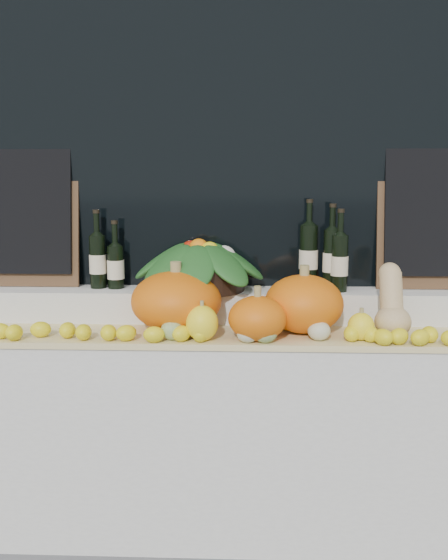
# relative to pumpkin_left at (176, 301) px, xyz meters

# --- Properties ---
(storefront_facade) EXTENTS (7.00, 0.94, 4.50)m
(storefront_facade) POSITION_rel_pumpkin_left_xyz_m (0.20, 0.79, 1.22)
(storefront_facade) COLOR beige
(storefront_facade) RESTS_ON ground
(display_sill) EXTENTS (2.30, 0.55, 0.88)m
(display_sill) POSITION_rel_pumpkin_left_xyz_m (0.20, 0.07, -0.59)
(display_sill) COLOR silver
(display_sill) RESTS_ON ground
(rear_tier) EXTENTS (2.30, 0.25, 0.16)m
(rear_tier) POSITION_rel_pumpkin_left_xyz_m (0.20, 0.22, -0.07)
(rear_tier) COLOR silver
(rear_tier) RESTS_ON display_sill
(straw_bedding) EXTENTS (2.10, 0.32, 0.02)m
(straw_bedding) POSITION_rel_pumpkin_left_xyz_m (0.20, -0.06, -0.14)
(straw_bedding) COLOR tan
(straw_bedding) RESTS_ON display_sill
(pumpkin_left) EXTENTS (0.47, 0.47, 0.25)m
(pumpkin_left) POSITION_rel_pumpkin_left_xyz_m (0.00, 0.00, 0.00)
(pumpkin_left) COLOR orange
(pumpkin_left) RESTS_ON straw_bedding
(pumpkin_right) EXTENTS (0.39, 0.39, 0.24)m
(pumpkin_right) POSITION_rel_pumpkin_left_xyz_m (0.52, -0.01, -0.01)
(pumpkin_right) COLOR orange
(pumpkin_right) RESTS_ON straw_bedding
(pumpkin_center) EXTENTS (0.29, 0.29, 0.17)m
(pumpkin_center) POSITION_rel_pumpkin_left_xyz_m (0.33, -0.14, -0.04)
(pumpkin_center) COLOR orange
(pumpkin_center) RESTS_ON straw_bedding
(butternut_squash) EXTENTS (0.14, 0.21, 0.29)m
(butternut_squash) POSITION_rel_pumpkin_left_xyz_m (0.87, -0.06, -0.00)
(butternut_squash) COLOR tan
(butternut_squash) RESTS_ON straw_bedding
(decorative_gourds) EXTENTS (0.84, 0.15, 0.16)m
(decorative_gourds) POSITION_rel_pumpkin_left_xyz_m (0.32, -0.15, -0.07)
(decorative_gourds) COLOR #366C20
(decorative_gourds) RESTS_ON straw_bedding
(lemon_heap) EXTENTS (2.20, 0.16, 0.06)m
(lemon_heap) POSITION_rel_pumpkin_left_xyz_m (0.20, -0.17, -0.09)
(lemon_heap) COLOR yellow
(lemon_heap) RESTS_ON straw_bedding
(produce_bowl) EXTENTS (0.62, 0.62, 0.24)m
(produce_bowl) POSITION_rel_pumpkin_left_xyz_m (0.08, 0.20, 0.12)
(produce_bowl) COLOR black
(produce_bowl) RESTS_ON rear_tier
(wine_bottle_far_left) EXTENTS (0.08, 0.08, 0.35)m
(wine_bottle_far_left) POSITION_rel_pumpkin_left_xyz_m (-0.38, 0.23, 0.13)
(wine_bottle_far_left) COLOR black
(wine_bottle_far_left) RESTS_ON rear_tier
(wine_bottle_near_left) EXTENTS (0.08, 0.08, 0.30)m
(wine_bottle_near_left) POSITION_rel_pumpkin_left_xyz_m (-0.30, 0.23, 0.11)
(wine_bottle_near_left) COLOR black
(wine_bottle_near_left) RESTS_ON rear_tier
(wine_bottle_tall) EXTENTS (0.08, 0.08, 0.40)m
(wine_bottle_tall) POSITION_rel_pumpkin_left_xyz_m (0.56, 0.25, 0.16)
(wine_bottle_tall) COLOR black
(wine_bottle_tall) RESTS_ON rear_tier
(wine_bottle_near_right) EXTENTS (0.08, 0.08, 0.38)m
(wine_bottle_near_right) POSITION_rel_pumpkin_left_xyz_m (0.66, 0.22, 0.15)
(wine_bottle_near_right) COLOR black
(wine_bottle_near_right) RESTS_ON rear_tier
(wine_bottle_far_right) EXTENTS (0.08, 0.08, 0.36)m
(wine_bottle_far_right) POSITION_rel_pumpkin_left_xyz_m (0.69, 0.19, 0.14)
(wine_bottle_far_right) COLOR black
(wine_bottle_far_right) RESTS_ON rear_tier
(chalkboard_left) EXTENTS (0.50, 0.11, 0.62)m
(chalkboard_left) POSITION_rel_pumpkin_left_xyz_m (-0.72, 0.28, 0.33)
(chalkboard_left) COLOR #4C331E
(chalkboard_left) RESTS_ON rear_tier
(chalkboard_right) EXTENTS (0.50, 0.11, 0.62)m
(chalkboard_right) POSITION_rel_pumpkin_left_xyz_m (1.12, 0.28, 0.33)
(chalkboard_right) COLOR #4C331E
(chalkboard_right) RESTS_ON rear_tier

